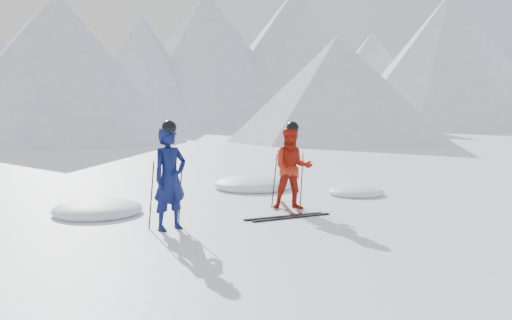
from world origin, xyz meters
name	(u,v)px	position (x,y,z in m)	size (l,w,h in m)	color
ground	(337,213)	(0.00, 0.00, 0.00)	(160.00, 160.00, 0.00)	white
mountain_range	(176,51)	(5.71, 35.31, 6.72)	(106.15, 62.94, 15.53)	#B2BCD1
skier_blue	(170,178)	(-3.50, -0.18, 0.91)	(0.66, 0.44, 1.82)	#0B1244
skier_red	(292,168)	(-0.68, 0.69, 0.87)	(0.85, 0.66, 1.75)	#A81E0D
pole_blue_left	(151,195)	(-3.80, -0.03, 0.61)	(0.02, 0.02, 1.22)	black
pole_blue_right	(180,193)	(-3.25, 0.07, 0.61)	(0.02, 0.02, 1.22)	black
pole_red_left	(274,181)	(-0.98, 0.94, 0.58)	(0.02, 0.02, 1.16)	black
pole_red_right	(302,180)	(-0.38, 0.84, 0.58)	(0.02, 0.02, 1.16)	black
ski_worn_left	(287,209)	(-0.80, 0.69, 0.01)	(0.09, 1.70, 0.03)	black
ski_worn_right	(297,208)	(-0.56, 0.69, 0.01)	(0.09, 1.70, 0.03)	black
ski_loose_a	(284,216)	(-1.20, 0.00, 0.01)	(0.09, 1.70, 0.03)	black
ski_loose_b	(292,218)	(-1.10, -0.15, 0.01)	(0.09, 1.70, 0.03)	black
snow_lumps	(226,196)	(-1.43, 2.78, 0.00)	(7.74, 3.89, 0.46)	white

